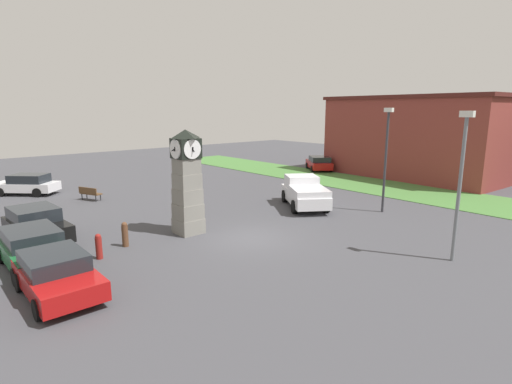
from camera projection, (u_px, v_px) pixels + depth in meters
name	position (u px, v px, depth m)	size (l,w,h in m)	color
ground_plane	(250.00, 238.00, 18.88)	(86.95, 86.95, 0.00)	#424247
clock_tower	(187.00, 183.00, 19.23)	(1.51, 1.50, 5.07)	gray
bollard_near_tower	(99.00, 246.00, 16.21)	(0.26, 0.26, 1.06)	maroon
bollard_mid_row	(125.00, 234.00, 17.67)	(0.28, 0.28, 1.12)	brown
car_navy_sedan	(36.00, 225.00, 18.24)	(4.10, 2.26, 1.60)	black
car_near_tower	(34.00, 248.00, 15.36)	(4.45, 2.08, 1.47)	#19602D
car_by_building	(57.00, 274.00, 13.01)	(3.98, 2.05, 1.40)	#A51111
car_far_lot	(27.00, 184.00, 28.41)	(4.28, 4.29, 1.47)	silver
car_silver_hatch	(319.00, 163.00, 39.51)	(4.31, 3.94, 1.43)	#A51111
pickup_truck	(305.00, 192.00, 24.76)	(5.19, 4.42, 1.85)	silver
bench	(90.00, 193.00, 26.63)	(1.68, 1.11, 0.90)	brown
street_lamp_near_road	(461.00, 176.00, 15.42)	(0.50, 0.24, 5.94)	slate
street_lamp_far_side	(386.00, 153.00, 23.02)	(0.50, 0.24, 6.07)	#333338
warehouse_blue_far	(424.00, 136.00, 36.50)	(16.08, 11.52, 7.14)	maroon
grass_verge_far	(384.00, 187.00, 31.08)	(52.17, 6.13, 0.04)	#477A38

